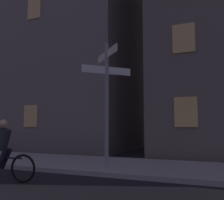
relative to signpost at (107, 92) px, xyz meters
name	(u,v)px	position (x,y,z in m)	size (l,w,h in m)	color
sidewalk_kerb	(96,164)	(-0.90, 1.04, -2.46)	(40.00, 3.48, 0.14)	#9E9991
signpost	(107,92)	(0.00, 0.00, 0.00)	(1.20, 1.20, 3.97)	gray
cyclist	(4,152)	(-1.97, -2.22, -1.78)	(1.82, 0.37, 1.61)	black
building_left_block	(78,3)	(-6.35, 8.72, 8.25)	(9.29, 9.71, 21.56)	slate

